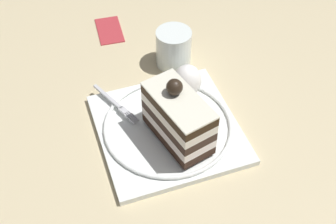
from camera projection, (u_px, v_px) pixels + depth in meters
ground_plane at (157, 144)px, 0.75m from camera, size 2.40×2.40×0.00m
dessert_plate at (168, 128)px, 0.76m from camera, size 0.28×0.28×0.02m
cake_slice at (178, 116)px, 0.71m from camera, size 0.11×0.14×0.11m
whipped_cream_dollop at (187, 81)px, 0.78m from camera, size 0.05×0.05×0.06m
fork at (116, 104)px, 0.78m from camera, size 0.08×0.10×0.00m
drink_glass_near at (174, 49)px, 0.86m from camera, size 0.07×0.07×0.07m
folded_napkin at (109, 30)px, 0.95m from camera, size 0.06×0.10×0.00m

